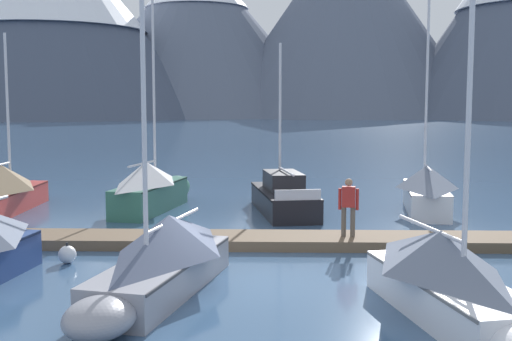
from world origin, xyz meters
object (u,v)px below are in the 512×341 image
(sailboat_mid_dock_starboard, at_px, (160,258))
(sailboat_far_berth, at_px, (282,196))
(person_on_dock, at_px, (348,204))
(sailboat_mid_dock_port, at_px, (153,186))
(sailboat_outer_slip, at_px, (456,284))
(mooring_buoy_channel_marker, at_px, (67,254))
(sailboat_nearest_berth, at_px, (7,188))
(sailboat_end_of_dock, at_px, (425,189))

(sailboat_mid_dock_starboard, xyz_separation_m, sailboat_far_berth, (2.59, 11.07, -0.20))
(sailboat_far_berth, xyz_separation_m, person_on_dock, (1.96, -6.17, 0.67))
(sailboat_mid_dock_port, height_order, sailboat_outer_slip, sailboat_mid_dock_port)
(sailboat_far_berth, distance_m, mooring_buoy_channel_marker, 10.14)
(sailboat_nearest_berth, relative_size, mooring_buoy_channel_marker, 12.54)
(sailboat_far_berth, height_order, mooring_buoy_channel_marker, sailboat_far_berth)
(sailboat_far_berth, relative_size, mooring_buoy_channel_marker, 12.19)
(sailboat_mid_dock_starboard, distance_m, sailboat_end_of_dock, 13.91)
(sailboat_mid_dock_starboard, bearing_deg, person_on_dock, 47.10)
(sailboat_nearest_berth, bearing_deg, person_on_dock, -24.27)
(mooring_buoy_channel_marker, bearing_deg, sailboat_end_of_dock, 38.13)
(sailboat_nearest_berth, relative_size, sailboat_end_of_dock, 0.74)
(sailboat_mid_dock_starboard, height_order, mooring_buoy_channel_marker, sailboat_mid_dock_starboard)
(sailboat_end_of_dock, bearing_deg, person_on_dock, -119.31)
(sailboat_nearest_berth, distance_m, sailboat_mid_dock_starboard, 13.26)
(sailboat_nearest_berth, xyz_separation_m, sailboat_outer_slip, (13.94, -12.21, -0.11))
(sailboat_mid_dock_starboard, bearing_deg, sailboat_outer_slip, -15.51)
(mooring_buoy_channel_marker, bearing_deg, sailboat_mid_dock_port, 86.38)
(person_on_dock, bearing_deg, sailboat_mid_dock_starboard, -132.90)
(sailboat_nearest_berth, relative_size, sailboat_mid_dock_starboard, 0.79)
(sailboat_end_of_dock, distance_m, person_on_dock, 7.34)
(sailboat_far_berth, bearing_deg, sailboat_nearest_berth, -177.27)
(person_on_dock, bearing_deg, sailboat_outer_slip, -78.14)
(sailboat_mid_dock_starboard, relative_size, sailboat_end_of_dock, 0.94)
(sailboat_end_of_dock, xyz_separation_m, mooring_buoy_channel_marker, (-11.08, -8.70, -0.64))
(sailboat_mid_dock_port, relative_size, sailboat_far_berth, 1.28)
(sailboat_mid_dock_port, relative_size, sailboat_mid_dock_starboard, 0.98)
(sailboat_mid_dock_port, xyz_separation_m, person_on_dock, (6.96, -6.15, 0.34))
(sailboat_mid_dock_starboard, bearing_deg, sailboat_mid_dock_port, 102.32)
(sailboat_mid_dock_starboard, height_order, sailboat_far_berth, sailboat_mid_dock_starboard)
(sailboat_mid_dock_port, height_order, person_on_dock, sailboat_mid_dock_port)
(sailboat_mid_dock_starboard, distance_m, sailboat_outer_slip, 6.15)
(sailboat_nearest_berth, height_order, sailboat_far_berth, sailboat_nearest_berth)
(sailboat_mid_dock_starboard, relative_size, person_on_dock, 5.12)
(sailboat_mid_dock_starboard, height_order, sailboat_outer_slip, sailboat_mid_dock_starboard)
(sailboat_outer_slip, height_order, sailboat_end_of_dock, sailboat_end_of_dock)
(sailboat_end_of_dock, height_order, mooring_buoy_channel_marker, sailboat_end_of_dock)
(sailboat_end_of_dock, xyz_separation_m, person_on_dock, (-3.59, -6.39, 0.39))
(sailboat_nearest_berth, height_order, person_on_dock, sailboat_nearest_berth)
(sailboat_mid_dock_port, bearing_deg, person_on_dock, -41.45)
(sailboat_nearest_berth, distance_m, sailboat_end_of_dock, 16.17)
(person_on_dock, bearing_deg, sailboat_end_of_dock, 60.69)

